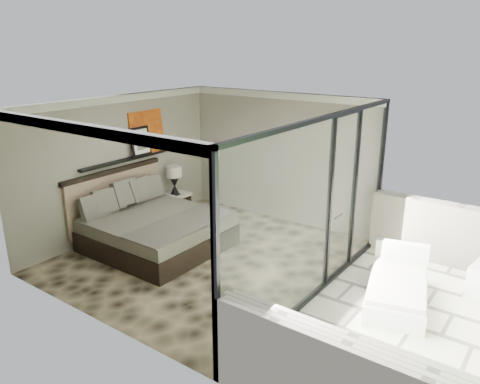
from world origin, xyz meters
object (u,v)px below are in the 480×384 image
Objects in this scene: nightstand at (178,205)px; table_lamp at (174,176)px; lounger at (397,288)px; bed at (153,227)px.

table_lamp is at bearing -75.61° from nightstand.
table_lamp is (-0.01, -0.06, 0.68)m from nightstand.
lounger reaches higher than nightstand.
table_lamp reaches higher than lounger.
table_lamp is 0.35× the size of lounger.
lounger is at bearing 9.90° from bed.
bed is 1.29× the size of lounger.
bed is 4.82× the size of nightstand.
bed is at bearing 174.90° from lounger.
bed is 4.54m from lounger.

